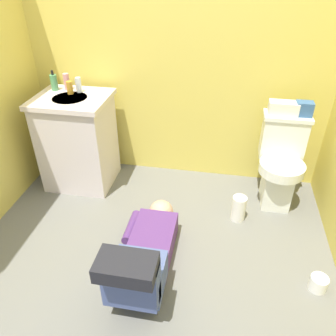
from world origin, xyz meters
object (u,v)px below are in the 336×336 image
object	(u,v)px
bottle_pink	(67,82)
bottle_amber	(70,88)
toilet	(280,163)
person_plumber	(145,254)
bottle_clear	(79,85)
paper_towel_roll	(239,208)
toilet_paper_roll	(318,283)
vanity_cabinet	(78,141)
soap_dispenser	(54,82)
tissue_box	(283,108)
toiletry_bag	(304,109)
faucet	(77,85)

from	to	relation	value
bottle_pink	bottle_amber	world-z (taller)	bottle_pink
toilet	bottle_pink	xyz separation A→B (m)	(-1.80, 0.12, 0.52)
person_plumber	bottle_clear	distance (m)	1.49
toilet	paper_towel_roll	size ratio (longest dim) A/B	3.52
bottle_pink	toilet_paper_roll	size ratio (longest dim) A/B	1.25
bottle_amber	paper_towel_roll	world-z (taller)	bottle_amber
vanity_cabinet	bottle_pink	bearing A→B (deg)	121.36
bottle_pink	paper_towel_roll	size ratio (longest dim) A/B	0.64
vanity_cabinet	person_plumber	xyz separation A→B (m)	(0.82, -0.94, -0.24)
soap_dispenser	paper_towel_roll	size ratio (longest dim) A/B	0.78
bottle_pink	toilet_paper_roll	world-z (taller)	bottle_pink
soap_dispenser	bottle_amber	xyz separation A→B (m)	(0.16, -0.06, -0.02)
person_plumber	tissue_box	xyz separation A→B (m)	(0.85, 1.06, 0.62)
toilet	vanity_cabinet	distance (m)	1.72
toilet_paper_roll	bottle_pink	bearing A→B (deg)	153.18
tissue_box	bottle_amber	bearing A→B (deg)	-178.09
person_plumber	vanity_cabinet	bearing A→B (deg)	130.96
vanity_cabinet	bottle_clear	size ratio (longest dim) A/B	6.65
toilet	person_plumber	distance (m)	1.34
toiletry_bag	faucet	bearing A→B (deg)	179.38
faucet	bottle_pink	size ratio (longest dim) A/B	0.73
bottle_amber	bottle_pink	bearing A→B (deg)	126.52
person_plumber	bottle_pink	xyz separation A→B (m)	(-0.91, 1.09, 0.71)
bottle_pink	paper_towel_roll	distance (m)	1.75
person_plumber	bottle_pink	world-z (taller)	bottle_pink
toiletry_bag	tissue_box	bearing A→B (deg)	180.00
toilet	toilet_paper_roll	world-z (taller)	toilet
tissue_box	paper_towel_roll	size ratio (longest dim) A/B	1.03
faucet	bottle_amber	bearing A→B (deg)	-110.16
toiletry_bag	bottle_pink	xyz separation A→B (m)	(-1.91, 0.03, 0.08)
toilet_paper_roll	bottle_amber	bearing A→B (deg)	154.42
person_plumber	toiletry_bag	bearing A→B (deg)	46.55
soap_dispenser	bottle_clear	bearing A→B (deg)	-1.82
tissue_box	toilet_paper_roll	bearing A→B (deg)	-75.83
tissue_box	paper_towel_roll	xyz separation A→B (m)	(-0.25, -0.41, -0.69)
toilet_paper_roll	paper_towel_roll	bearing A→B (deg)	131.08
bottle_clear	paper_towel_roll	size ratio (longest dim) A/B	0.58
faucet	toilet_paper_roll	distance (m)	2.32
faucet	bottle_pink	world-z (taller)	bottle_pink
tissue_box	toilet_paper_roll	distance (m)	1.27
toiletry_bag	paper_towel_roll	xyz separation A→B (m)	(-0.41, -0.41, -0.70)
bottle_clear	toilet_paper_roll	distance (m)	2.29
tissue_box	soap_dispenser	world-z (taller)	soap_dispenser
person_plumber	bottle_pink	bearing A→B (deg)	129.80
vanity_cabinet	bottle_clear	distance (m)	0.48
vanity_cabinet	toilet	bearing A→B (deg)	1.01
tissue_box	bottle_clear	bearing A→B (deg)	-179.74
vanity_cabinet	bottle_amber	distance (m)	0.46
bottle_amber	person_plumber	bearing A→B (deg)	-49.95
toilet	soap_dispenser	size ratio (longest dim) A/B	4.52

